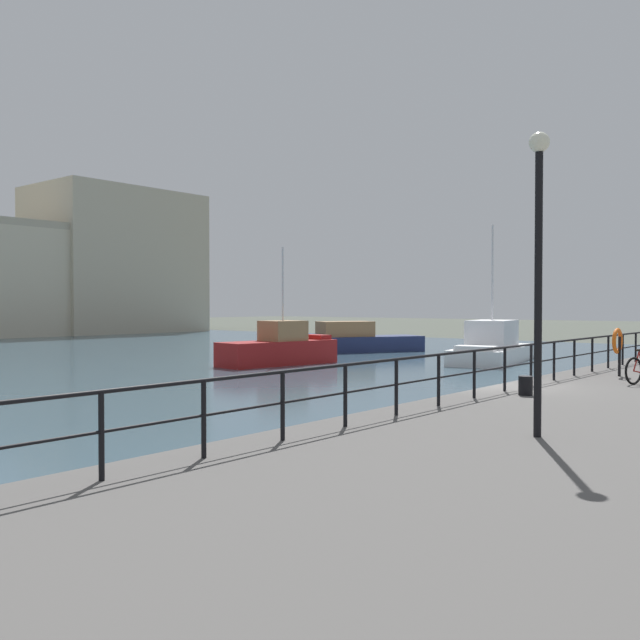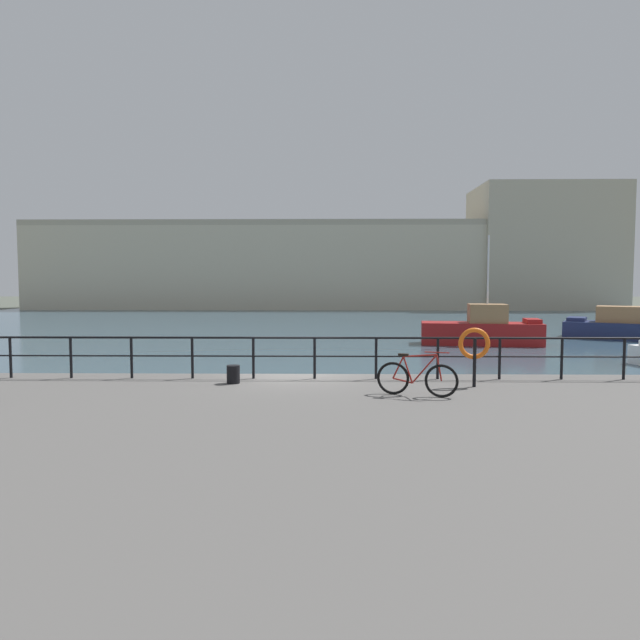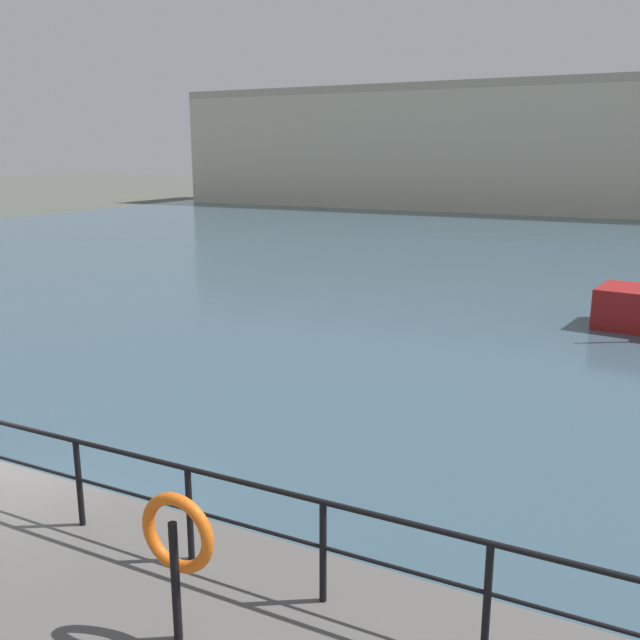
# 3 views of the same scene
# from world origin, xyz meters

# --- Properties ---
(ground_plane) EXTENTS (240.00, 240.00, 0.00)m
(ground_plane) POSITION_xyz_m (0.00, 0.00, 0.00)
(ground_plane) COLOR #4C5147
(moored_green_narrowboat) EXTENTS (8.91, 6.45, 2.00)m
(moored_green_narrowboat) POSITION_xyz_m (19.56, 19.23, 0.74)
(moored_green_narrowboat) COLOR navy
(moored_green_narrowboat) RESTS_ON water_basin
(moored_white_yacht) EXTENTS (6.71, 2.93, 6.05)m
(moored_white_yacht) POSITION_xyz_m (9.40, 16.38, 0.84)
(moored_white_yacht) COLOR maroon
(moored_white_yacht) RESTS_ON water_basin
(moored_cabin_cruiser) EXTENTS (9.03, 4.50, 7.35)m
(moored_cabin_cruiser) POSITION_xyz_m (17.97, 8.65, 0.81)
(moored_cabin_cruiser) COLOR white
(moored_cabin_cruiser) RESTS_ON water_basin
(quay_railing) EXTENTS (26.74, 0.07, 1.08)m
(quay_railing) POSITION_xyz_m (-0.28, -0.75, 1.75)
(quay_railing) COLOR black
(quay_railing) RESTS_ON quay_promenade
(mooring_bollard) EXTENTS (0.32, 0.32, 0.44)m
(mooring_bollard) POSITION_xyz_m (-1.46, -1.44, 1.24)
(mooring_bollard) COLOR black
(mooring_bollard) RESTS_ON quay_promenade
(life_ring_stand) EXTENTS (0.75, 0.16, 1.40)m
(life_ring_stand) POSITION_xyz_m (4.30, -1.77, 1.99)
(life_ring_stand) COLOR black
(life_ring_stand) RESTS_ON quay_promenade
(quay_lamp_post) EXTENTS (0.32, 0.32, 4.76)m
(quay_lamp_post) POSITION_xyz_m (-6.14, -3.63, 4.05)
(quay_lamp_post) COLOR black
(quay_lamp_post) RESTS_ON quay_promenade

